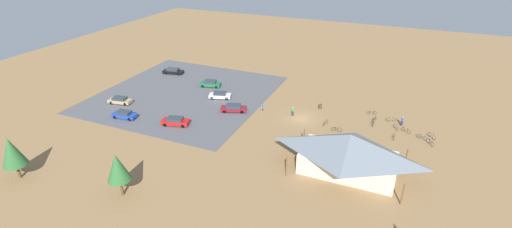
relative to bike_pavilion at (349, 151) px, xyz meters
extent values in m
plane|color=#937047|center=(10.32, -12.78, -3.28)|extent=(160.00, 160.00, 0.00)
cube|color=#56565B|center=(35.03, -14.16, -3.25)|extent=(32.48, 33.61, 0.05)
cube|color=beige|center=(0.00, 0.00, -1.80)|extent=(12.44, 6.16, 2.95)
pyramid|color=slate|center=(0.00, 0.00, 1.11)|extent=(14.85, 8.58, 2.88)
cylinder|color=brown|center=(-7.24, -4.11, -1.80)|extent=(0.20, 0.20, 2.95)
cylinder|color=brown|center=(7.24, -4.11, -1.80)|extent=(0.20, 0.20, 2.95)
cylinder|color=brown|center=(-7.24, 4.11, -1.80)|extent=(0.20, 0.20, 2.95)
cylinder|color=brown|center=(7.24, 4.11, -1.80)|extent=(0.20, 0.20, 2.95)
cylinder|color=brown|center=(8.15, -18.05, -2.83)|extent=(0.60, 0.60, 0.90)
cylinder|color=#99999E|center=(17.04, -11.15, -2.18)|extent=(0.08, 0.08, 2.20)
cube|color=#1959B2|center=(17.04, -11.15, -1.38)|extent=(0.56, 0.04, 0.40)
cylinder|color=brown|center=(24.64, 15.79, -2.11)|extent=(0.33, 0.33, 2.34)
cone|color=#2D6633|center=(24.64, 15.79, 0.84)|extent=(2.81, 2.81, 3.56)
cylinder|color=brown|center=(39.69, 18.32, -2.24)|extent=(0.37, 0.37, 2.07)
cone|color=#2D6633|center=(39.69, 18.32, 0.75)|extent=(3.00, 3.00, 3.91)
torus|color=black|center=(-5.57, -14.77, -2.95)|extent=(0.34, 0.59, 0.65)
torus|color=black|center=(-5.07, -15.74, -2.95)|extent=(0.34, 0.59, 0.65)
cylinder|color=#B7B7BC|center=(-5.32, -15.25, -2.85)|extent=(0.50, 0.90, 0.04)
cylinder|color=#B7B7BC|center=(-5.41, -15.08, -2.76)|extent=(0.04, 0.04, 0.37)
cube|color=black|center=(-5.41, -15.08, -2.58)|extent=(0.16, 0.21, 0.05)
cylinder|color=#B7B7BC|center=(-5.12, -15.64, -2.75)|extent=(0.04, 0.04, 0.41)
cylinder|color=black|center=(-5.12, -15.64, -2.54)|extent=(0.44, 0.25, 0.03)
torus|color=black|center=(-8.82, -13.63, -2.94)|extent=(0.65, 0.29, 0.68)
torus|color=black|center=(-9.76, -13.26, -2.94)|extent=(0.65, 0.29, 0.68)
cylinder|color=#197A7F|center=(-9.29, -13.45, -2.82)|extent=(0.88, 0.37, 0.04)
cylinder|color=#197A7F|center=(-9.12, -13.52, -2.75)|extent=(0.04, 0.04, 0.36)
cube|color=black|center=(-9.12, -13.52, -2.57)|extent=(0.22, 0.15, 0.05)
cylinder|color=#197A7F|center=(-9.67, -13.30, -2.69)|extent=(0.04, 0.04, 0.49)
cylinder|color=black|center=(-9.67, -13.30, -2.45)|extent=(0.21, 0.46, 0.03)
torus|color=black|center=(-0.39, -19.19, -2.96)|extent=(0.63, 0.22, 0.64)
torus|color=black|center=(-1.44, -19.50, -2.96)|extent=(0.63, 0.22, 0.64)
cylinder|color=#722D9E|center=(-0.92, -19.35, -2.85)|extent=(0.98, 0.32, 0.04)
cylinder|color=#722D9E|center=(-0.73, -19.29, -2.78)|extent=(0.04, 0.04, 0.34)
cube|color=black|center=(-0.73, -19.29, -2.61)|extent=(0.21, 0.13, 0.05)
cylinder|color=#722D9E|center=(-1.34, -19.47, -2.76)|extent=(0.04, 0.04, 0.39)
cylinder|color=black|center=(-1.34, -19.47, -2.56)|extent=(0.17, 0.47, 0.03)
torus|color=black|center=(-4.81, -18.05, -2.93)|extent=(0.66, 0.27, 0.69)
torus|color=black|center=(-3.87, -17.71, -2.93)|extent=(0.66, 0.27, 0.69)
cylinder|color=silver|center=(-4.34, -17.88, -2.82)|extent=(0.88, 0.35, 0.04)
cylinder|color=silver|center=(-4.51, -17.94, -2.75)|extent=(0.04, 0.04, 0.37)
cube|color=black|center=(-4.51, -17.94, -2.56)|extent=(0.22, 0.14, 0.05)
cylinder|color=silver|center=(-3.97, -17.74, -2.72)|extent=(0.04, 0.04, 0.42)
cylinder|color=black|center=(-3.97, -17.74, -2.52)|extent=(0.20, 0.46, 0.03)
torus|color=black|center=(-7.35, -14.47, -2.93)|extent=(0.63, 0.38, 0.70)
torus|color=black|center=(-6.45, -14.98, -2.93)|extent=(0.63, 0.38, 0.70)
cylinder|color=red|center=(-6.90, -14.72, -2.81)|extent=(0.84, 0.50, 0.04)
cylinder|color=red|center=(-7.06, -14.63, -2.70)|extent=(0.04, 0.04, 0.45)
cube|color=black|center=(-7.06, -14.63, -2.48)|extent=(0.21, 0.17, 0.05)
cylinder|color=red|center=(-6.54, -14.93, -2.68)|extent=(0.04, 0.04, 0.49)
cylinder|color=black|center=(-6.54, -14.93, -2.44)|extent=(0.26, 0.43, 0.03)
torus|color=black|center=(-10.20, -12.60, -2.91)|extent=(0.46, 0.63, 0.74)
torus|color=black|center=(-10.79, -11.75, -2.91)|extent=(0.46, 0.63, 0.74)
cylinder|color=#2347B7|center=(-10.50, -12.17, -2.78)|extent=(0.57, 0.80, 0.04)
cylinder|color=#2347B7|center=(-10.39, -12.32, -2.70)|extent=(0.04, 0.04, 0.40)
cube|color=black|center=(-10.39, -12.32, -2.50)|extent=(0.18, 0.21, 0.05)
cylinder|color=#2347B7|center=(-10.73, -11.83, -2.69)|extent=(0.04, 0.04, 0.43)
cylinder|color=black|center=(-10.73, -11.83, -2.47)|extent=(0.41, 0.30, 0.03)
torus|color=black|center=(-5.27, -12.44, -2.90)|extent=(0.06, 0.75, 0.75)
torus|color=black|center=(-5.29, -11.36, -2.90)|extent=(0.06, 0.75, 0.75)
cylinder|color=orange|center=(-5.28, -11.90, -2.78)|extent=(0.06, 0.99, 0.04)
cylinder|color=orange|center=(-5.27, -12.09, -2.69)|extent=(0.04, 0.04, 0.42)
cube|color=black|center=(-5.27, -12.09, -2.48)|extent=(0.08, 0.20, 0.05)
cylinder|color=orange|center=(-5.29, -11.47, -2.66)|extent=(0.04, 0.04, 0.48)
cylinder|color=black|center=(-5.29, -11.47, -2.42)|extent=(0.48, 0.04, 0.03)
torus|color=black|center=(4.06, -10.57, -2.90)|extent=(0.74, 0.17, 0.75)
torus|color=black|center=(3.11, -10.75, -2.90)|extent=(0.74, 0.17, 0.75)
cylinder|color=#1E7F38|center=(3.58, -10.66, -2.78)|extent=(0.88, 0.20, 0.04)
cylinder|color=#1E7F38|center=(3.75, -10.63, -2.70)|extent=(0.04, 0.04, 0.41)
cube|color=black|center=(3.75, -10.63, -2.49)|extent=(0.21, 0.11, 0.05)
cylinder|color=#1E7F38|center=(3.20, -10.73, -2.66)|extent=(0.04, 0.04, 0.49)
cylinder|color=black|center=(3.20, -10.73, -2.42)|extent=(0.12, 0.48, 0.03)
torus|color=black|center=(5.92, -11.73, -2.93)|extent=(0.22, 0.69, 0.70)
torus|color=black|center=(5.64, -12.77, -2.93)|extent=(0.22, 0.69, 0.70)
cylinder|color=yellow|center=(5.78, -12.25, -2.81)|extent=(0.29, 0.97, 0.04)
cylinder|color=yellow|center=(5.83, -12.06, -2.70)|extent=(0.04, 0.04, 0.45)
cube|color=black|center=(5.83, -12.06, -2.47)|extent=(0.13, 0.21, 0.05)
cylinder|color=yellow|center=(5.67, -12.66, -2.69)|extent=(0.04, 0.04, 0.47)
cylinder|color=black|center=(5.67, -12.66, -2.46)|extent=(0.47, 0.16, 0.03)
torus|color=black|center=(-1.48, -16.30, -2.93)|extent=(0.26, 0.66, 0.69)
torus|color=black|center=(-1.81, -17.28, -2.93)|extent=(0.26, 0.66, 0.69)
cylinder|color=black|center=(-1.64, -16.79, -2.82)|extent=(0.34, 0.91, 0.04)
cylinder|color=black|center=(-1.58, -16.61, -2.73)|extent=(0.04, 0.04, 0.41)
cube|color=black|center=(-1.58, -16.61, -2.52)|extent=(0.14, 0.22, 0.05)
cylinder|color=black|center=(-1.78, -17.18, -2.73)|extent=(0.04, 0.04, 0.41)
cylinder|color=black|center=(-1.78, -17.18, -2.52)|extent=(0.47, 0.18, 0.03)
torus|color=black|center=(-11.07, -13.98, -2.91)|extent=(0.49, 0.60, 0.74)
torus|color=black|center=(-10.45, -14.75, -2.91)|extent=(0.49, 0.60, 0.74)
cylinder|color=#B7B7BC|center=(-10.76, -14.37, -2.78)|extent=(0.60, 0.73, 0.04)
cylinder|color=#B7B7BC|center=(-10.87, -14.23, -2.68)|extent=(0.04, 0.04, 0.45)
cube|color=black|center=(-10.87, -14.23, -2.45)|extent=(0.19, 0.21, 0.05)
cylinder|color=#B7B7BC|center=(-10.51, -14.68, -2.66)|extent=(0.04, 0.04, 0.49)
cylinder|color=black|center=(-10.51, -14.68, -2.42)|extent=(0.39, 0.33, 0.03)
torus|color=black|center=(-1.69, -15.56, -2.92)|extent=(0.05, 0.70, 0.70)
torus|color=black|center=(-1.67, -14.56, -2.92)|extent=(0.05, 0.70, 0.70)
cylinder|color=#197A7F|center=(-1.68, -15.06, -2.81)|extent=(0.05, 0.92, 0.04)
cylinder|color=#197A7F|center=(-1.68, -15.24, -2.74)|extent=(0.04, 0.04, 0.37)
cube|color=black|center=(-1.68, -15.24, -2.55)|extent=(0.08, 0.20, 0.05)
cylinder|color=#197A7F|center=(-1.67, -14.66, -2.69)|extent=(0.04, 0.04, 0.48)
cylinder|color=black|center=(-1.67, -14.66, -2.45)|extent=(0.48, 0.04, 0.03)
cube|color=white|center=(27.39, -14.89, -2.69)|extent=(4.56, 2.93, 0.63)
cube|color=#2D3842|center=(27.39, -14.89, -2.14)|extent=(2.72, 2.17, 0.48)
cylinder|color=black|center=(28.53, -13.73, -2.91)|extent=(0.68, 0.40, 0.64)
cylinder|color=black|center=(28.99, -15.19, -2.91)|extent=(0.68, 0.40, 0.64)
cylinder|color=black|center=(25.79, -14.59, -2.91)|extent=(0.68, 0.40, 0.64)
cylinder|color=black|center=(26.24, -16.05, -2.91)|extent=(0.68, 0.40, 0.64)
cube|color=black|center=(43.91, -22.93, -2.71)|extent=(4.93, 2.63, 0.59)
cube|color=#2D3842|center=(43.91, -22.93, -2.15)|extent=(2.87, 2.01, 0.52)
cylinder|color=black|center=(45.32, -21.88, -2.91)|extent=(0.67, 0.34, 0.64)
cylinder|color=black|center=(45.62, -23.35, -2.91)|extent=(0.67, 0.34, 0.64)
cylinder|color=black|center=(42.20, -22.51, -2.91)|extent=(0.67, 0.34, 0.64)
cylinder|color=black|center=(42.51, -23.99, -2.91)|extent=(0.67, 0.34, 0.64)
cube|color=#1E6B3D|center=(32.15, -19.45, -2.67)|extent=(4.57, 2.69, 0.67)
cube|color=#2D3842|center=(32.15, -19.45, -2.07)|extent=(2.69, 2.04, 0.53)
cylinder|color=black|center=(33.38, -18.38, -2.91)|extent=(0.67, 0.37, 0.64)
cylinder|color=black|center=(33.74, -19.84, -2.91)|extent=(0.67, 0.37, 0.64)
cylinder|color=black|center=(30.55, -19.07, -2.91)|extent=(0.67, 0.37, 0.64)
cylinder|color=black|center=(30.91, -20.53, -2.91)|extent=(0.67, 0.37, 0.64)
cube|color=#1E42B2|center=(38.80, -0.82, -2.71)|extent=(4.44, 2.17, 0.60)
cube|color=#2D3842|center=(38.80, -0.82, -2.15)|extent=(2.55, 1.76, 0.52)
cylinder|color=black|center=(40.16, 0.07, -2.91)|extent=(0.66, 0.29, 0.64)
cylinder|color=black|center=(40.33, -1.40, -2.91)|extent=(0.66, 0.29, 0.64)
cylinder|color=black|center=(37.27, -0.25, -2.91)|extent=(0.66, 0.29, 0.64)
cylinder|color=black|center=(37.43, -1.72, -2.91)|extent=(0.66, 0.29, 0.64)
cube|color=maroon|center=(22.36, -10.71, -2.71)|extent=(4.99, 3.34, 0.59)
cube|color=#2D3842|center=(22.36, -10.71, -2.15)|extent=(3.00, 2.43, 0.52)
cylinder|color=black|center=(23.56, -9.39, -2.91)|extent=(0.68, 0.43, 0.64)
cylinder|color=black|center=(24.12, -10.94, -2.91)|extent=(0.68, 0.43, 0.64)
cylinder|color=black|center=(20.60, -10.47, -2.91)|extent=(0.68, 0.43, 0.64)
cylinder|color=black|center=(21.16, -12.02, -2.91)|extent=(0.68, 0.43, 0.64)
cube|color=red|center=(29.10, -2.19, -2.67)|extent=(4.90, 2.97, 0.67)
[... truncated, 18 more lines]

